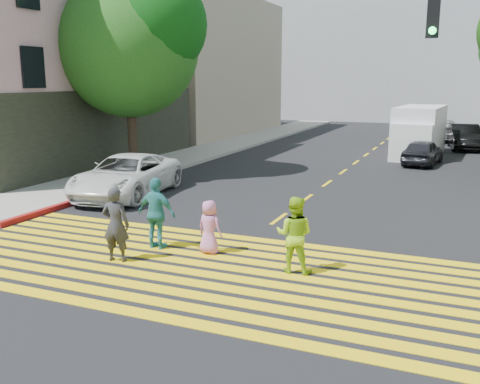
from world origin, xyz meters
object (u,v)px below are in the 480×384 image
Objects in this scene: pedestrian_man at (116,225)px; silver_car at (443,130)px; pedestrian_woman at (294,235)px; dark_car_near at (423,152)px; pedestrian_child at (209,227)px; white_sedan at (126,176)px; white_van at (418,133)px; dark_car_parked at (464,137)px; tree_left at (130,39)px; pedestrian_extra at (157,213)px.

pedestrian_man reaches higher than silver_car.
dark_car_near is (1.37, 16.68, -0.21)m from pedestrian_woman.
pedestrian_child is 0.25× the size of white_sedan.
pedestrian_child is 16.64m from dark_car_near.
dark_car_near is at bearing -117.96° from pedestrian_man.
white_van is (-0.87, -8.92, 0.54)m from silver_car.
dark_car_parked reaches higher than white_sedan.
tree_left reaches higher than pedestrian_woman.
pedestrian_woman reaches higher than dark_car_parked.
tree_left reaches higher than pedestrian_extra.
pedestrian_child is at bearing -110.23° from dark_car_parked.
tree_left is at bearing -139.15° from dark_car_parked.
silver_car is (9.53, 23.31, -0.01)m from white_sedan.
pedestrian_man is 1.33× the size of pedestrian_child.
dark_car_parked is at bearing -92.39° from pedestrian_child.
dark_car_parked is (7.10, 24.73, -0.13)m from pedestrian_man.
silver_car is at bearing 60.72° from white_sedan.
pedestrian_man reaches higher than pedestrian_child.
pedestrian_extra is at bearing -55.93° from white_sedan.
white_sedan is at bearing -60.17° from tree_left.
white_sedan is at bearing 59.63° from dark_car_near.
pedestrian_woman is (10.06, -9.09, -4.89)m from tree_left.
white_van is (8.66, 14.39, 0.54)m from white_sedan.
tree_left is at bearing -37.26° from pedestrian_child.
pedestrian_child is at bearing 85.35° from dark_car_near.
pedestrian_extra is at bearing -113.21° from dark_car_parked.
pedestrian_man is 1.04× the size of pedestrian_woman.
pedestrian_child is 0.26× the size of silver_car.
dark_car_near is (4.93, 16.41, -0.26)m from pedestrian_extra.
pedestrian_woman is 0.37× the size of dark_car_parked.
pedestrian_man reaches higher than pedestrian_woman.
white_sedan is 14.76m from dark_car_near.
white_van reaches higher than pedestrian_man.
pedestrian_extra is at bearing -99.16° from white_van.
pedestrian_woman is 0.32× the size of white_sedan.
pedestrian_extra reaches higher than dark_car_parked.
dark_car_near is at bearing -91.86° from pedestrian_child.
white_sedan is at bearing -44.84° from pedestrian_extra.
dark_car_parked reaches higher than pedestrian_child.
white_van is at bearing -72.72° from dark_car_near.
pedestrian_man is (6.14, -9.99, -4.87)m from tree_left.
pedestrian_child is 19.30m from white_van.
dark_car_near is at bearing -98.41° from pedestrian_woman.
silver_car is (5.70, 29.28, -0.14)m from pedestrian_man.
white_van is at bearing -114.53° from pedestrian_man.
pedestrian_man is at bearing 77.14° from pedestrian_extra.
pedestrian_extra is 6.38m from white_sedan.
pedestrian_woman is 3.57m from pedestrian_extra.
silver_car is 1.11× the size of dark_car_parked.
dark_car_parked is (1.81, 7.16, 0.11)m from dark_car_near.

